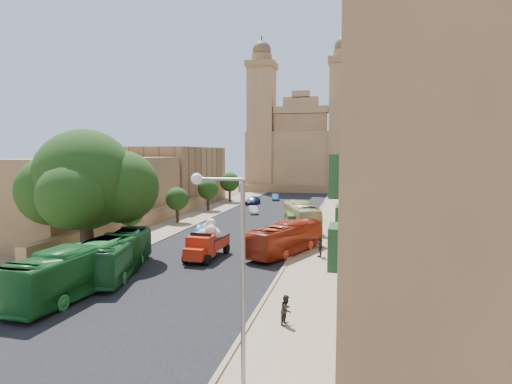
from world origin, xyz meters
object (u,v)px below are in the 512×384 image
at_px(street_tree_a, 130,212).
at_px(pedestrian_a, 299,244).
at_px(car_dkblue, 253,201).
at_px(car_cream, 292,222).
at_px(red_truck, 207,241).
at_px(pedestrian_b, 286,310).
at_px(church, 304,151).
at_px(street_tree_c, 208,189).
at_px(bus_green_south, 79,269).
at_px(bus_red_east, 286,238).
at_px(car_blue_b, 275,197).
at_px(ficus_tree, 86,183).
at_px(car_blue_a, 201,230).
at_px(pedestrian_c, 320,247).
at_px(olive_pickup, 296,222).
at_px(streetlamp, 231,253).
at_px(street_tree_b, 177,199).
at_px(bus_green_north, 119,254).
at_px(car_white_b, 293,207).
at_px(street_tree_d, 230,182).
at_px(car_white_a, 253,210).
at_px(bus_cream_east, 301,215).

distance_m(street_tree_a, pedestrian_a, 17.71).
bearing_deg(car_dkblue, car_cream, -58.16).
distance_m(red_truck, pedestrian_b, 15.31).
distance_m(church, street_tree_c, 44.21).
height_order(car_cream, car_dkblue, car_dkblue).
xyz_separation_m(bus_green_south, bus_red_east, (11.30, 13.64, -0.19)).
relative_size(street_tree_c, car_cream, 1.13).
xyz_separation_m(bus_red_east, car_blue_b, (-8.76, 42.75, -0.80)).
bearing_deg(car_blue_b, street_tree_c, -124.63).
distance_m(street_tree_c, red_truck, 30.94).
height_order(street_tree_a, car_cream, street_tree_a).
height_order(ficus_tree, bus_red_east, ficus_tree).
height_order(bus_green_south, car_blue_a, bus_green_south).
bearing_deg(pedestrian_c, car_blue_a, -110.74).
height_order(street_tree_a, olive_pickup, street_tree_a).
xyz_separation_m(street_tree_a, street_tree_c, (-0.00, 24.00, 0.33)).
bearing_deg(car_blue_a, streetlamp, -82.99).
relative_size(street_tree_b, pedestrian_c, 2.50).
distance_m(bus_green_south, pedestrian_b, 13.95).
xyz_separation_m(street_tree_c, bus_green_south, (5.12, -39.64, -1.75)).
xyz_separation_m(car_blue_a, car_cream, (8.84, 7.92, -0.06)).
height_order(ficus_tree, car_cream, ficus_tree).
xyz_separation_m(street_tree_a, olive_pickup, (15.64, 10.26, -2.05)).
xyz_separation_m(street_tree_c, car_dkblue, (5.00, 9.11, -2.66)).
height_order(street_tree_a, bus_green_south, street_tree_a).
relative_size(street_tree_c, pedestrian_b, 3.14).
bearing_deg(pedestrian_a, bus_green_north, 35.63).
height_order(street_tree_a, pedestrian_a, street_tree_a).
height_order(street_tree_b, pedestrian_b, street_tree_b).
distance_m(street_tree_b, car_white_b, 19.29).
height_order(red_truck, car_blue_b, red_truck).
bearing_deg(pedestrian_c, pedestrian_a, -109.07).
height_order(ficus_tree, olive_pickup, ficus_tree).
distance_m(street_tree_b, olive_pickup, 15.87).
distance_m(church, bus_green_south, 82.78).
bearing_deg(church, bus_red_east, -84.65).
height_order(bus_green_north, bus_red_east, bus_green_north).
distance_m(street_tree_a, street_tree_d, 36.01).
xyz_separation_m(olive_pickup, pedestrian_b, (3.26, -27.96, -0.15)).
height_order(street_tree_b, bus_green_north, street_tree_b).
bearing_deg(bus_green_south, car_blue_b, 89.98).
xyz_separation_m(street_tree_c, olive_pickup, (15.64, -13.74, -2.38)).
bearing_deg(bus_green_south, street_tree_d, 98.23).
bearing_deg(car_white_a, ficus_tree, -124.27).
xyz_separation_m(streetlamp, bus_cream_east, (-1.57, 35.43, -3.67)).
distance_m(red_truck, car_blue_b, 46.01).
xyz_separation_m(street_tree_b, car_white_b, (13.15, 13.89, -2.43)).
bearing_deg(car_dkblue, pedestrian_a, -63.83).
bearing_deg(car_dkblue, car_blue_b, 77.17).
bearing_deg(car_dkblue, bus_red_east, -65.59).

